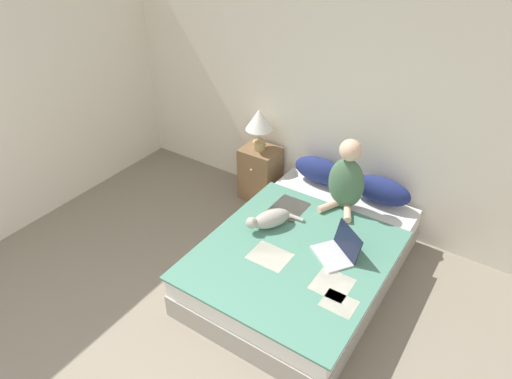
{
  "coord_description": "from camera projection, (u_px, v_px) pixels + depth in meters",
  "views": [
    {
      "loc": [
        1.8,
        -0.54,
        3.08
      ],
      "look_at": [
        -0.08,
        2.29,
        0.79
      ],
      "focal_mm": 32.0,
      "sensor_mm": 36.0,
      "label": 1
    }
  ],
  "objects": [
    {
      "name": "wall_back",
      "position": [
        325.0,
        99.0,
        4.58
      ],
      "size": [
        5.82,
        0.05,
        2.55
      ],
      "color": "silver",
      "rests_on": "ground_plane"
    },
    {
      "name": "pillow_near",
      "position": [
        320.0,
        171.0,
        4.78
      ],
      "size": [
        0.59,
        0.22,
        0.28
      ],
      "color": "navy",
      "rests_on": "bed"
    },
    {
      "name": "wall_side",
      "position": [
        25.0,
        103.0,
        4.51
      ],
      "size": [
        0.05,
        4.4,
        2.55
      ],
      "color": "silver",
      "rests_on": "ground_plane"
    },
    {
      "name": "cat_tabby",
      "position": [
        270.0,
        219.0,
        4.18
      ],
      "size": [
        0.39,
        0.46,
        0.17
      ],
      "rotation": [
        0.0,
        0.0,
        -2.09
      ],
      "color": "#A8A399",
      "rests_on": "bed"
    },
    {
      "name": "person_sitting",
      "position": [
        346.0,
        179.0,
        4.31
      ],
      "size": [
        0.36,
        0.36,
        0.73
      ],
      "color": "#476B4C",
      "rests_on": "bed"
    },
    {
      "name": "bed",
      "position": [
        304.0,
        259.0,
        4.18
      ],
      "size": [
        1.53,
        2.13,
        0.44
      ],
      "color": "#9E998E",
      "rests_on": "ground_plane"
    },
    {
      "name": "pillow_far",
      "position": [
        381.0,
        190.0,
        4.47
      ],
      "size": [
        0.59,
        0.22,
        0.28
      ],
      "color": "navy",
      "rests_on": "bed"
    },
    {
      "name": "laptop_open",
      "position": [
        337.0,
        251.0,
        3.87
      ],
      "size": [
        0.45,
        0.44,
        0.25
      ],
      "rotation": [
        0.0,
        0.0,
        -0.63
      ],
      "color": "#B7B7BC",
      "rests_on": "bed"
    },
    {
      "name": "nightstand",
      "position": [
        260.0,
        173.0,
        5.22
      ],
      "size": [
        0.41,
        0.37,
        0.63
      ],
      "color": "brown",
      "rests_on": "ground_plane"
    },
    {
      "name": "table_lamp",
      "position": [
        259.0,
        122.0,
        4.87
      ],
      "size": [
        0.29,
        0.29,
        0.47
      ],
      "color": "tan",
      "rests_on": "nightstand"
    }
  ]
}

